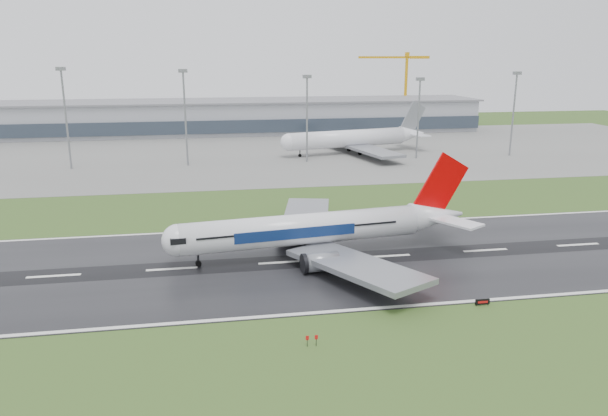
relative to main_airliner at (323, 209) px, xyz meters
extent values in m
plane|color=#304D1C|center=(-8.25, -3.51, -8.93)|extent=(520.00, 520.00, 0.00)
cube|color=black|center=(-8.25, -3.51, -8.88)|extent=(400.00, 45.00, 0.10)
cube|color=slate|center=(-8.25, 121.49, -8.89)|extent=(400.00, 130.00, 0.08)
cube|color=gray|center=(-8.25, 181.49, -1.43)|extent=(240.00, 36.00, 15.00)
cylinder|color=gray|center=(-66.60, 96.49, 7.16)|extent=(0.64, 0.64, 32.17)
cylinder|color=gray|center=(-28.19, 96.49, 6.76)|extent=(0.64, 0.64, 31.37)
cylinder|color=gray|center=(13.75, 96.49, 5.70)|extent=(0.64, 0.64, 29.26)
cylinder|color=gray|center=(54.90, 96.49, 5.14)|extent=(0.64, 0.64, 28.13)
cylinder|color=gray|center=(92.17, 96.49, 6.08)|extent=(0.64, 0.64, 30.02)
camera|label=1|loc=(-20.79, -100.85, 28.08)|focal=33.46mm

